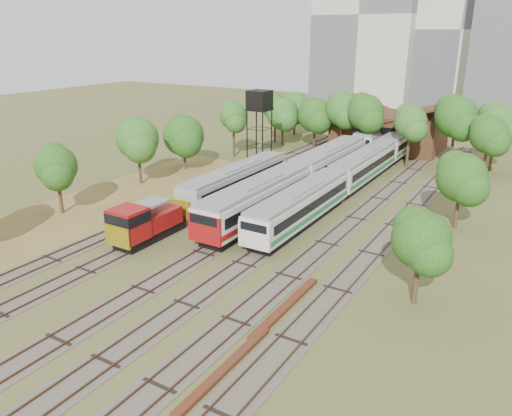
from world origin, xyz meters
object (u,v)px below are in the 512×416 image
Objects in this scene: railcar_red_set at (298,180)px; railcar_green_set at (363,166)px; water_tower at (259,102)px; shunter_locomotive at (143,224)px.

railcar_red_set reaches higher than railcar_green_set.
shunter_locomotive is at bearing -78.97° from water_tower.
railcar_red_set reaches higher than shunter_locomotive.
shunter_locomotive is at bearing -108.38° from railcar_red_set.
railcar_red_set is 17.61m from water_tower.
railcar_green_set is 6.43× the size of shunter_locomotive.
railcar_red_set is 19.03m from shunter_locomotive.
railcar_red_set is 0.66× the size of railcar_green_set.
railcar_green_set is 17.12m from water_tower.
railcar_green_set is (4.00, 10.11, -0.21)m from railcar_red_set.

